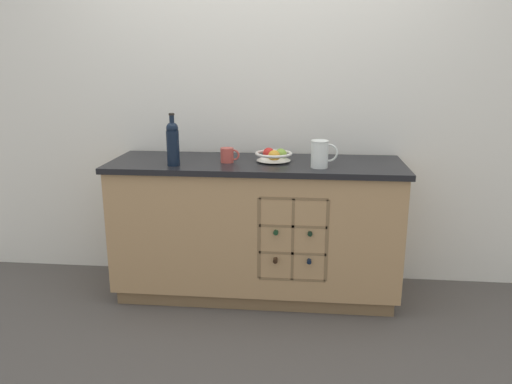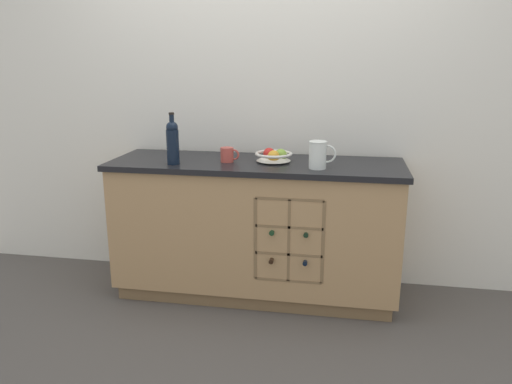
{
  "view_description": "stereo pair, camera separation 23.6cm",
  "coord_description": "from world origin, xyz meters",
  "views": [
    {
      "loc": [
        0.3,
        -3.03,
        1.51
      ],
      "look_at": [
        0.0,
        0.0,
        0.69
      ],
      "focal_mm": 35.0,
      "sensor_mm": 36.0,
      "label": 1
    },
    {
      "loc": [
        0.54,
        -3.0,
        1.51
      ],
      "look_at": [
        0.0,
        0.0,
        0.69
      ],
      "focal_mm": 35.0,
      "sensor_mm": 36.0,
      "label": 2
    }
  ],
  "objects": [
    {
      "name": "ground_plane",
      "position": [
        0.0,
        0.0,
        0.0
      ],
      "size": [
        14.0,
        14.0,
        0.0
      ],
      "primitive_type": "plane",
      "color": "#4C4742"
    },
    {
      "name": "back_wall",
      "position": [
        0.0,
        0.35,
        1.27
      ],
      "size": [
        4.4,
        0.06,
        2.55
      ],
      "primitive_type": "cube",
      "color": "silver",
      "rests_on": "ground_plane"
    },
    {
      "name": "kitchen_island",
      "position": [
        0.0,
        -0.0,
        0.45
      ],
      "size": [
        1.82,
        0.61,
        0.89
      ],
      "color": "brown",
      "rests_on": "ground_plane"
    },
    {
      "name": "fruit_bowl",
      "position": [
        0.11,
        0.01,
        0.93
      ],
      "size": [
        0.23,
        0.23,
        0.08
      ],
      "color": "silver",
      "rests_on": "kitchen_island"
    },
    {
      "name": "white_pitcher",
      "position": [
        0.39,
        -0.13,
        0.97
      ],
      "size": [
        0.16,
        0.11,
        0.16
      ],
      "color": "silver",
      "rests_on": "kitchen_island"
    },
    {
      "name": "ceramic_mug",
      "position": [
        -0.17,
        -0.04,
        0.93
      ],
      "size": [
        0.12,
        0.08,
        0.09
      ],
      "color": "#B7473D",
      "rests_on": "kitchen_island"
    },
    {
      "name": "standing_wine_bottle",
      "position": [
        -0.48,
        -0.16,
        1.03
      ],
      "size": [
        0.08,
        0.08,
        0.31
      ],
      "color": "black",
      "rests_on": "kitchen_island"
    }
  ]
}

